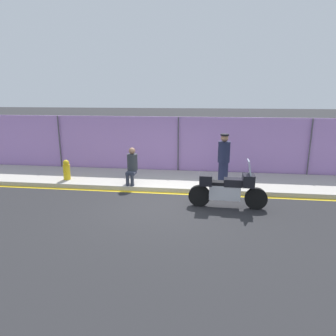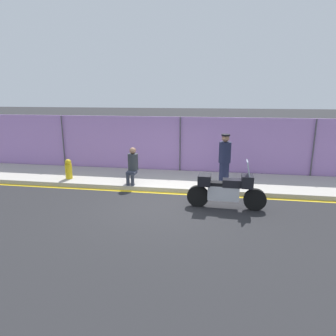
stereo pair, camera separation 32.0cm
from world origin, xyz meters
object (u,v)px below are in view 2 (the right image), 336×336
(fire_hydrant, at_px, (69,169))
(person_seated_on_curb, at_px, (133,164))
(motorcycle, at_px, (226,189))
(officer_standing, at_px, (225,158))

(fire_hydrant, bearing_deg, person_seated_on_curb, -2.74)
(fire_hydrant, bearing_deg, motorcycle, -16.59)
(fire_hydrant, bearing_deg, officer_standing, 4.32)
(person_seated_on_curb, height_order, fire_hydrant, person_seated_on_curb)
(motorcycle, height_order, fire_hydrant, motorcycle)
(motorcycle, xyz_separation_m, fire_hydrant, (-5.71, 1.70, -0.07))
(officer_standing, height_order, fire_hydrant, officer_standing)
(motorcycle, distance_m, officer_standing, 2.18)
(officer_standing, bearing_deg, motorcycle, -89.87)
(person_seated_on_curb, xyz_separation_m, fire_hydrant, (-2.51, 0.12, -0.33))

